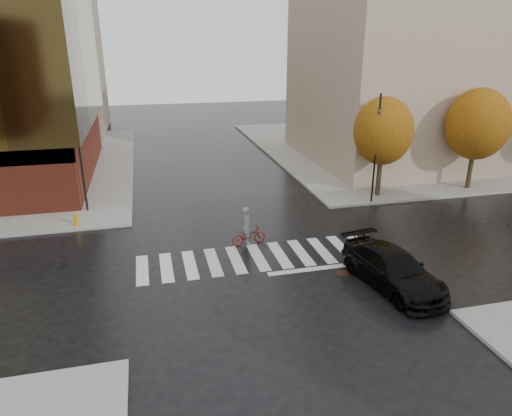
{
  "coord_description": "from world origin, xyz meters",
  "views": [
    {
      "loc": [
        -4.89,
        -18.89,
        9.9
      ],
      "look_at": [
        0.26,
        1.99,
        2.0
      ],
      "focal_mm": 32.0,
      "sensor_mm": 36.0,
      "label": 1
    }
  ],
  "objects_px": {
    "traffic_light_ne": "(377,143)",
    "cyclist": "(248,232)",
    "traffic_light_nw": "(77,133)",
    "sedan": "(393,269)",
    "fire_hydrant": "(76,218)"
  },
  "relations": [
    {
      "from": "sedan",
      "to": "traffic_light_ne",
      "type": "bearing_deg",
      "value": 57.76
    },
    {
      "from": "sedan",
      "to": "traffic_light_nw",
      "type": "height_order",
      "value": "traffic_light_nw"
    },
    {
      "from": "traffic_light_nw",
      "to": "traffic_light_ne",
      "type": "relative_size",
      "value": 1.2
    },
    {
      "from": "traffic_light_ne",
      "to": "traffic_light_nw",
      "type": "bearing_deg",
      "value": 0.81
    },
    {
      "from": "cyclist",
      "to": "traffic_light_ne",
      "type": "height_order",
      "value": "traffic_light_ne"
    },
    {
      "from": "sedan",
      "to": "traffic_light_nw",
      "type": "relative_size",
      "value": 0.67
    },
    {
      "from": "sedan",
      "to": "traffic_light_ne",
      "type": "xyz_separation_m",
      "value": [
        4.1,
        9.8,
        3.2
      ]
    },
    {
      "from": "sedan",
      "to": "traffic_light_ne",
      "type": "height_order",
      "value": "traffic_light_ne"
    },
    {
      "from": "sedan",
      "to": "traffic_light_nw",
      "type": "bearing_deg",
      "value": 127.76
    },
    {
      "from": "fire_hydrant",
      "to": "traffic_light_nw",
      "type": "bearing_deg",
      "value": 82.26
    },
    {
      "from": "sedan",
      "to": "cyclist",
      "type": "xyz_separation_m",
      "value": [
        -5.03,
        5.59,
        -0.09
      ]
    },
    {
      "from": "traffic_light_ne",
      "to": "cyclist",
      "type": "bearing_deg",
      "value": 34.26
    },
    {
      "from": "sedan",
      "to": "fire_hydrant",
      "type": "height_order",
      "value": "sedan"
    },
    {
      "from": "fire_hydrant",
      "to": "traffic_light_ne",
      "type": "bearing_deg",
      "value": -0.64
    },
    {
      "from": "sedan",
      "to": "traffic_light_ne",
      "type": "distance_m",
      "value": 11.1
    }
  ]
}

